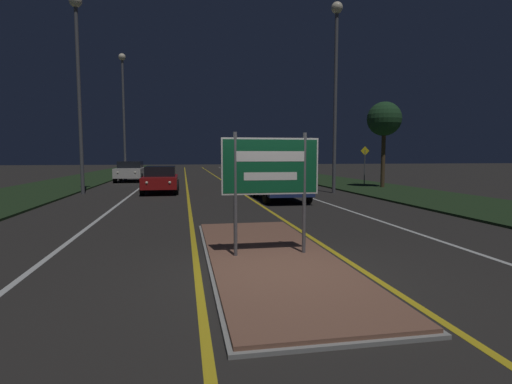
% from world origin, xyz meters
% --- Properties ---
extents(ground_plane, '(160.00, 160.00, 0.00)m').
position_xyz_m(ground_plane, '(0.00, 0.00, 0.00)').
color(ground_plane, '#282623').
extents(median_island, '(2.41, 7.21, 0.10)m').
position_xyz_m(median_island, '(0.00, 0.94, 0.04)').
color(median_island, '#999993').
rests_on(median_island, ground_plane).
extents(verge_left, '(5.00, 100.00, 0.08)m').
position_xyz_m(verge_left, '(-9.50, 20.00, 0.04)').
color(verge_left, '#1E3319').
rests_on(verge_left, ground_plane).
extents(verge_right, '(5.00, 100.00, 0.08)m').
position_xyz_m(verge_right, '(9.50, 20.00, 0.04)').
color(verge_right, '#1E3319').
rests_on(verge_right, ground_plane).
extents(centre_line_yellow_left, '(0.12, 70.00, 0.01)m').
position_xyz_m(centre_line_yellow_left, '(-1.40, 25.00, 0.00)').
color(centre_line_yellow_left, gold).
rests_on(centre_line_yellow_left, ground_plane).
extents(centre_line_yellow_right, '(0.12, 70.00, 0.01)m').
position_xyz_m(centre_line_yellow_right, '(1.40, 25.00, 0.00)').
color(centre_line_yellow_right, gold).
rests_on(centre_line_yellow_right, ground_plane).
extents(lane_line_white_left, '(0.12, 70.00, 0.01)m').
position_xyz_m(lane_line_white_left, '(-4.20, 25.00, 0.00)').
color(lane_line_white_left, silver).
rests_on(lane_line_white_left, ground_plane).
extents(lane_line_white_right, '(0.12, 70.00, 0.01)m').
position_xyz_m(lane_line_white_right, '(4.20, 25.00, 0.00)').
color(lane_line_white_right, silver).
rests_on(lane_line_white_right, ground_plane).
extents(edge_line_white_left, '(0.10, 70.00, 0.01)m').
position_xyz_m(edge_line_white_left, '(-7.20, 25.00, 0.00)').
color(edge_line_white_left, silver).
rests_on(edge_line_white_left, ground_plane).
extents(edge_line_white_right, '(0.10, 70.00, 0.01)m').
position_xyz_m(edge_line_white_right, '(7.20, 25.00, 0.00)').
color(edge_line_white_right, silver).
rests_on(edge_line_white_right, ground_plane).
extents(highway_sign, '(1.84, 0.07, 2.29)m').
position_xyz_m(highway_sign, '(0.00, 0.94, 1.67)').
color(highway_sign, '#56565B').
rests_on(highway_sign, median_island).
extents(streetlight_left_near, '(0.62, 0.62, 9.76)m').
position_xyz_m(streetlight_left_near, '(-6.63, 15.05, 6.76)').
color(streetlight_left_near, '#56565B').
rests_on(streetlight_left_near, ground_plane).
extents(streetlight_left_far, '(0.55, 0.55, 9.97)m').
position_xyz_m(streetlight_left_far, '(-6.21, 27.33, 6.51)').
color(streetlight_left_far, '#56565B').
rests_on(streetlight_left_far, ground_plane).
extents(streetlight_right_near, '(0.59, 0.59, 9.67)m').
position_xyz_m(streetlight_right_near, '(6.15, 13.43, 6.52)').
color(streetlight_right_near, '#56565B').
rests_on(streetlight_right_near, ground_plane).
extents(car_receding_0, '(1.96, 4.35, 1.55)m').
position_xyz_m(car_receding_0, '(2.55, 10.58, 0.81)').
color(car_receding_0, navy).
rests_on(car_receding_0, ground_plane).
extents(car_receding_1, '(1.88, 4.73, 1.36)m').
position_xyz_m(car_receding_1, '(2.45, 20.35, 0.73)').
color(car_receding_1, black).
rests_on(car_receding_1, ground_plane).
extents(car_receding_2, '(2.02, 4.73, 1.45)m').
position_xyz_m(car_receding_2, '(5.78, 29.22, 0.76)').
color(car_receding_2, navy).
rests_on(car_receding_2, ground_plane).
extents(car_approaching_0, '(1.86, 4.11, 1.39)m').
position_xyz_m(car_approaching_0, '(-2.78, 15.24, 0.73)').
color(car_approaching_0, maroon).
rests_on(car_approaching_0, ground_plane).
extents(car_approaching_1, '(2.04, 4.29, 1.52)m').
position_xyz_m(car_approaching_1, '(-5.53, 24.98, 0.80)').
color(car_approaching_1, silver).
rests_on(car_approaching_1, ground_plane).
extents(warning_sign, '(0.60, 0.06, 2.48)m').
position_xyz_m(warning_sign, '(10.11, 18.14, 1.57)').
color(warning_sign, '#56565B').
rests_on(warning_sign, verge_right).
extents(roadside_palm_right, '(1.99, 1.99, 5.02)m').
position_xyz_m(roadside_palm_right, '(10.05, 15.60, 4.04)').
color(roadside_palm_right, '#4C3823').
rests_on(roadside_palm_right, verge_right).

